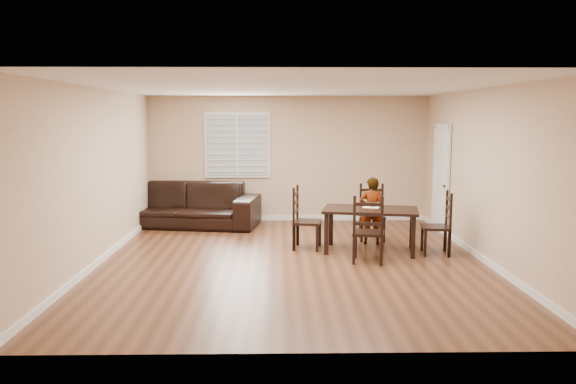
% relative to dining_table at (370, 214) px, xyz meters
% --- Properties ---
extents(ground, '(7.00, 7.00, 0.00)m').
position_rel_dining_table_xyz_m(ground, '(-1.33, -0.61, -0.64)').
color(ground, brown).
rests_on(ground, ground).
extents(room, '(6.04, 7.04, 2.72)m').
position_rel_dining_table_xyz_m(room, '(-1.29, -0.44, 1.17)').
color(room, '#CDAA8A').
rests_on(room, ground).
extents(dining_table, '(1.70, 1.17, 0.73)m').
position_rel_dining_table_xyz_m(dining_table, '(0.00, 0.00, 0.00)').
color(dining_table, black).
rests_on(dining_table, ground).
extents(chair_near, '(0.49, 0.47, 1.03)m').
position_rel_dining_table_xyz_m(chair_near, '(0.18, 0.98, -0.17)').
color(chair_near, black).
rests_on(chair_near, ground).
extents(chair_far, '(0.56, 0.54, 1.07)m').
position_rel_dining_table_xyz_m(chair_far, '(-0.17, -0.82, -0.16)').
color(chair_far, black).
rests_on(chair_far, ground).
extents(chair_left, '(0.53, 0.56, 1.08)m').
position_rel_dining_table_xyz_m(chair_left, '(-1.18, 0.24, -0.15)').
color(chair_left, black).
rests_on(chair_left, ground).
extents(chair_right, '(0.50, 0.52, 1.05)m').
position_rel_dining_table_xyz_m(chair_right, '(1.17, -0.23, -0.17)').
color(chair_right, black).
rests_on(chair_right, ground).
extents(child, '(0.47, 0.33, 1.20)m').
position_rel_dining_table_xyz_m(child, '(0.11, 0.55, -0.04)').
color(child, gray).
rests_on(child, ground).
extents(napkin, '(0.33, 0.33, 0.00)m').
position_rel_dining_table_xyz_m(napkin, '(0.03, 0.17, 0.09)').
color(napkin, silver).
rests_on(napkin, dining_table).
extents(donut, '(0.10, 0.10, 0.03)m').
position_rel_dining_table_xyz_m(donut, '(0.05, 0.17, 0.11)').
color(donut, '#D8974D').
rests_on(donut, napkin).
extents(sofa, '(3.23, 1.67, 0.90)m').
position_rel_dining_table_xyz_m(sofa, '(-3.52, 2.29, -0.19)').
color(sofa, black).
rests_on(sofa, ground).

